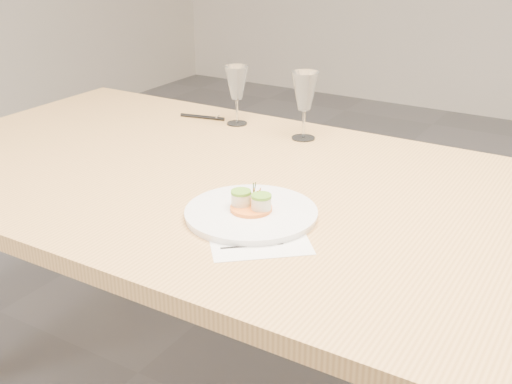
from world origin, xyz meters
The scene contains 6 objects.
dining_table centered at (0.00, 0.00, 0.68)m, with size 2.40×1.00×0.75m.
dinner_plate centered at (-0.14, -0.17, 0.76)m, with size 0.28×0.28×0.07m.
recipe_sheet centered at (-0.10, -0.22, 0.75)m, with size 0.31×0.31×0.00m.
ballpoint_pen centered at (-0.65, 0.37, 0.76)m, with size 0.15×0.04×0.01m.
wine_glass_0 centered at (-0.52, 0.37, 0.87)m, with size 0.07×0.07×0.18m.
wine_glass_1 centered at (-0.28, 0.35, 0.88)m, with size 0.08×0.08×0.19m.
Camera 1 is at (0.51, -1.21, 1.34)m, focal length 45.00 mm.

